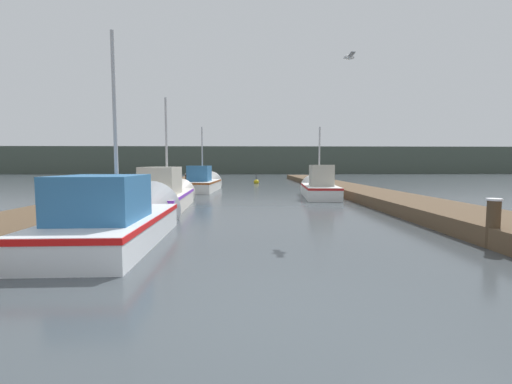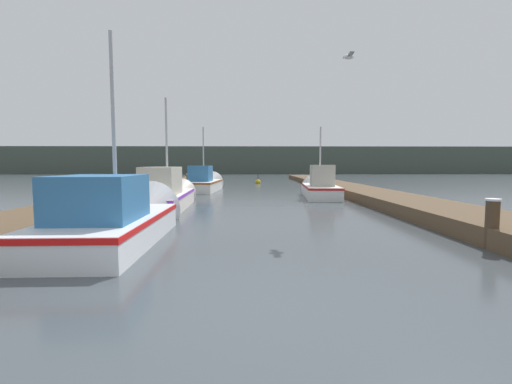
{
  "view_description": "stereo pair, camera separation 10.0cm",
  "coord_description": "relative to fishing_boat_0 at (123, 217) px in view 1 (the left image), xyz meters",
  "views": [
    {
      "loc": [
        -0.26,
        -3.32,
        1.61
      ],
      "look_at": [
        0.05,
        8.95,
        0.61
      ],
      "focal_mm": 24.0,
      "sensor_mm": 36.0,
      "label": 1
    },
    {
      "loc": [
        -0.16,
        -3.32,
        1.61
      ],
      "look_at": [
        0.05,
        8.95,
        0.61
      ],
      "focal_mm": 24.0,
      "sensor_mm": 36.0,
      "label": 2
    }
  ],
  "objects": [
    {
      "name": "ground_plane",
      "position": [
        3.0,
        -4.2,
        -0.45
      ],
      "size": [
        200.0,
        200.0,
        0.0
      ],
      "color": "#3D4449"
    },
    {
      "name": "dock_right",
      "position": [
        8.45,
        11.8,
        -0.25
      ],
      "size": [
        2.28,
        40.0,
        0.41
      ],
      "color": "brown",
      "rests_on": "ground_plane"
    },
    {
      "name": "mooring_piling_0",
      "position": [
        7.31,
        11.53,
        0.23
      ],
      "size": [
        0.31,
        0.31,
        1.35
      ],
      "color": "#473523",
      "rests_on": "ground_plane"
    },
    {
      "name": "seagull_lead",
      "position": [
        5.39,
        1.55,
        3.94
      ],
      "size": [
        0.29,
        0.56,
        0.12
      ],
      "rotation": [
        0.0,
        0.0,
        1.65
      ],
      "color": "white"
    },
    {
      "name": "mooring_piling_1",
      "position": [
        7.42,
        -1.19,
        0.04
      ],
      "size": [
        0.27,
        0.27,
        0.96
      ],
      "color": "#473523",
      "rests_on": "ground_plane"
    },
    {
      "name": "fishing_boat_2",
      "position": [
        6.33,
        9.67,
        -0.0
      ],
      "size": [
        1.91,
        5.42,
        3.85
      ],
      "rotation": [
        0.0,
        0.0,
        -0.09
      ],
      "color": "silver",
      "rests_on": "ground_plane"
    },
    {
      "name": "mooring_piling_2",
      "position": [
        -1.19,
        15.01,
        0.05
      ],
      "size": [
        0.34,
        0.34,
        1.0
      ],
      "color": "#473523",
      "rests_on": "ground_plane"
    },
    {
      "name": "distant_shore_ridge",
      "position": [
        3.0,
        57.99,
        1.86
      ],
      "size": [
        120.0,
        16.0,
        4.62
      ],
      "color": "#424C42",
      "rests_on": "ground_plane"
    },
    {
      "name": "channel_buoy",
      "position": [
        3.51,
        21.2,
        -0.32
      ],
      "size": [
        0.44,
        0.44,
        0.94
      ],
      "color": "gold",
      "rests_on": "ground_plane"
    },
    {
      "name": "dock_left",
      "position": [
        -2.45,
        11.8,
        -0.25
      ],
      "size": [
        2.28,
        40.0,
        0.41
      ],
      "color": "brown",
      "rests_on": "ground_plane"
    },
    {
      "name": "fishing_boat_0",
      "position": [
        0.0,
        0.0,
        0.0
      ],
      "size": [
        1.9,
        5.18,
        4.87
      ],
      "rotation": [
        0.0,
        0.0,
        0.02
      ],
      "color": "silver",
      "rests_on": "ground_plane"
    },
    {
      "name": "fishing_boat_1",
      "position": [
        -0.2,
        5.18,
        0.05
      ],
      "size": [
        1.65,
        6.22,
        4.37
      ],
      "rotation": [
        0.0,
        0.0,
        0.04
      ],
      "color": "silver",
      "rests_on": "ground_plane"
    },
    {
      "name": "fishing_boat_3",
      "position": [
        0.01,
        13.69,
        0.02
      ],
      "size": [
        2.03,
        5.71,
        4.37
      ],
      "rotation": [
        0.0,
        0.0,
        -0.06
      ],
      "color": "silver",
      "rests_on": "ground_plane"
    }
  ]
}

